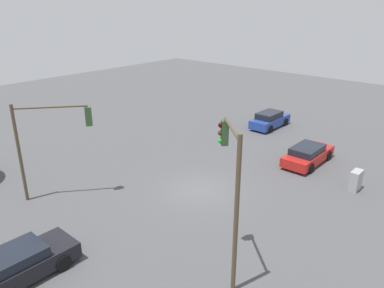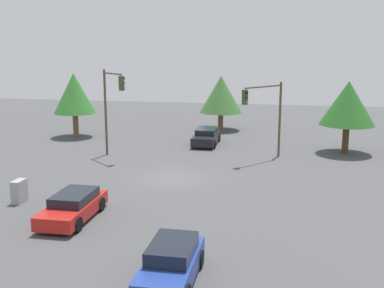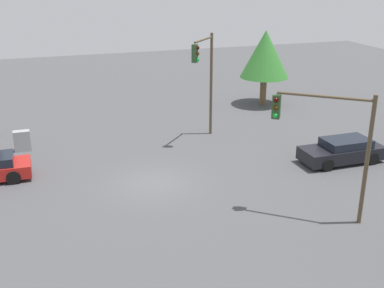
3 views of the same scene
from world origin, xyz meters
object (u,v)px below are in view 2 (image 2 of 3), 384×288
object	(u,v)px
sedan_red	(73,206)
sedan_blue	(171,263)
sedan_dark	(206,137)
traffic_signal_main	(112,99)
electrical_cabinet	(19,191)
traffic_signal_cross	(266,107)

from	to	relation	value
sedan_red	sedan_blue	bearing A→B (deg)	139.36
sedan_dark	traffic_signal_main	xyz separation A→B (m)	(-6.03, 6.25, 3.76)
sedan_red	electrical_cabinet	bearing A→B (deg)	-25.14
sedan_blue	electrical_cabinet	xyz separation A→B (m)	(7.19, 10.18, -0.08)
sedan_red	sedan_blue	distance (m)	8.17
sedan_red	electrical_cabinet	xyz separation A→B (m)	(1.87, 3.98, -0.03)
traffic_signal_cross	sedan_dark	bearing A→B (deg)	-93.51
traffic_signal_cross	sedan_blue	bearing A→B (deg)	31.51
sedan_blue	traffic_signal_main	world-z (taller)	traffic_signal_main
sedan_blue	traffic_signal_main	distance (m)	20.72
sedan_dark	electrical_cabinet	xyz separation A→B (m)	(-17.21, 7.62, -0.05)
sedan_dark	traffic_signal_main	size ratio (longest dim) A/B	0.72
traffic_signal_main	traffic_signal_cross	distance (m)	11.47
traffic_signal_cross	electrical_cabinet	size ratio (longest dim) A/B	4.56
traffic_signal_main	traffic_signal_cross	bearing A→B (deg)	48.99
traffic_signal_main	electrical_cabinet	distance (m)	11.90
sedan_blue	electrical_cabinet	bearing A→B (deg)	-35.23
sedan_red	sedan_dark	bearing A→B (deg)	-100.82
sedan_dark	electrical_cabinet	bearing A→B (deg)	66.11
sedan_blue	traffic_signal_cross	world-z (taller)	traffic_signal_cross
sedan_red	electrical_cabinet	world-z (taller)	sedan_red
sedan_blue	electrical_cabinet	distance (m)	12.46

